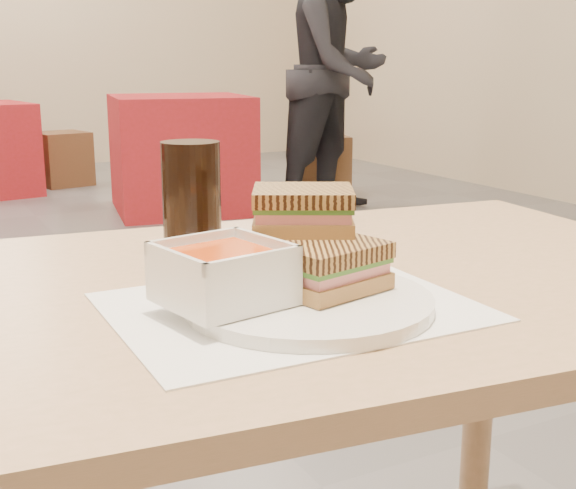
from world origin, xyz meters
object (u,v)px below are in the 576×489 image
bg_chair_1r (320,165)px  plate (309,302)px  panini_lower (327,266)px  bg_chair_2r (62,159)px  bg_chair_1l (178,175)px  patron_b (340,70)px  main_table (259,371)px  bg_table_1 (181,154)px  soup_bowl (223,276)px  cola_glass (192,204)px

bg_chair_1r → plate: bearing=-120.4°
panini_lower → bg_chair_1r: 5.11m
bg_chair_2r → bg_chair_1l: bearing=-66.0°
panini_lower → patron_b: bearing=58.1°
main_table → bg_table_1: (1.41, 4.14, -0.25)m
bg_chair_1l → patron_b: bearing=-41.7°
plate → soup_bowl: bearing=167.2°
panini_lower → bg_chair_1r: panini_lower is taller
panini_lower → bg_table_1: size_ratio=0.13×
panini_lower → bg_table_1: panini_lower is taller
bg_chair_1l → plate: bearing=-108.1°
plate → soup_bowl: soup_bowl is taller
main_table → patron_b: (2.34, 3.61, 0.30)m
cola_glass → bg_table_1: cola_glass is taller
main_table → bg_chair_1r: size_ratio=2.60×
patron_b → bg_chair_1l: bearing=138.3°
soup_bowl → cola_glass: 0.22m
panini_lower → bg_chair_1r: bearing=59.8°
soup_bowl → bg_chair_1l: soup_bowl is taller
bg_table_1 → bg_chair_1r: bg_table_1 is taller
plate → bg_table_1: bg_table_1 is taller
bg_chair_1l → bg_chair_1r: size_ratio=0.91×
panini_lower → bg_chair_2r: size_ratio=0.29×
main_table → panini_lower: panini_lower is taller
plate → bg_chair_2r: (0.92, 5.74, -0.54)m
bg_table_1 → bg_chair_1l: size_ratio=2.29×
cola_glass → bg_table_1: 4.31m
main_table → panini_lower: 0.19m
bg_table_1 → cola_glass: bearing=-109.8°
plate → bg_chair_2r: 5.84m
cola_glass → bg_chair_1l: cola_glass is taller
bg_chair_1r → main_table: bearing=-121.2°
bg_chair_1l → patron_b: size_ratio=0.24×
main_table → bg_table_1: size_ratio=1.24×
plate → bg_chair_1l: 4.77m
soup_bowl → cola_glass: size_ratio=0.84×
cola_glass → bg_chair_2r: cola_glass is taller
cola_glass → panini_lower: bearing=-72.8°
plate → bg_chair_1l: (1.47, 4.50, -0.56)m
bg_chair_1r → patron_b: 1.01m
plate → panini_lower: panini_lower is taller
plate → bg_chair_1r: (2.58, 4.40, -0.54)m
bg_chair_2r → patron_b: (1.42, -2.01, 0.72)m
main_table → soup_bowl: soup_bowl is taller
bg_chair_2r → soup_bowl: bearing=-100.0°
panini_lower → bg_chair_2r: 5.83m
panini_lower → bg_chair_1r: (2.56, 4.39, -0.57)m
plate → patron_b: size_ratio=0.14×
plate → panini_lower: (0.03, 0.01, 0.03)m
soup_bowl → bg_table_1: soup_bowl is taller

